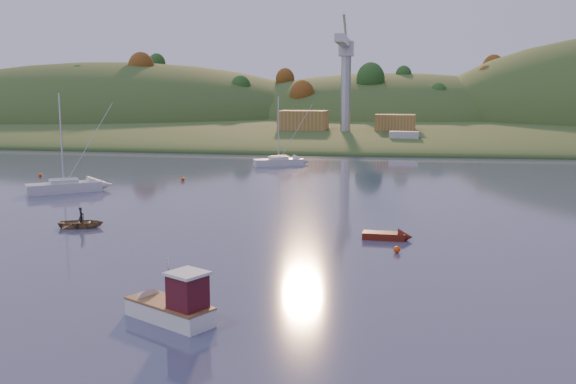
% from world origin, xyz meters
% --- Properties ---
extents(ground, '(500.00, 500.00, 0.00)m').
position_xyz_m(ground, '(0.00, 0.00, 0.00)').
color(ground, '#353B58').
rests_on(ground, ground).
extents(far_shore, '(620.00, 220.00, 1.50)m').
position_xyz_m(far_shore, '(0.00, 230.00, 0.00)').
color(far_shore, '#344A1D').
rests_on(far_shore, ground).
extents(shore_slope, '(640.00, 150.00, 7.00)m').
position_xyz_m(shore_slope, '(0.00, 165.00, 0.00)').
color(shore_slope, '#344A1D').
rests_on(shore_slope, ground).
extents(hill_left, '(170.00, 140.00, 44.00)m').
position_xyz_m(hill_left, '(-90.00, 200.00, 0.00)').
color(hill_left, '#344A1D').
rests_on(hill_left, ground).
extents(hill_center, '(140.00, 120.00, 36.00)m').
position_xyz_m(hill_center, '(10.00, 210.00, 0.00)').
color(hill_center, '#344A1D').
rests_on(hill_center, ground).
extents(hillside_trees, '(280.00, 50.00, 32.00)m').
position_xyz_m(hillside_trees, '(0.00, 185.00, 0.00)').
color(hillside_trees, '#244819').
rests_on(hillside_trees, ground).
extents(wharf, '(42.00, 16.00, 2.40)m').
position_xyz_m(wharf, '(5.00, 122.00, 1.20)').
color(wharf, slate).
rests_on(wharf, ground).
extents(shed_west, '(11.00, 8.00, 4.80)m').
position_xyz_m(shed_west, '(-8.00, 123.00, 4.80)').
color(shed_west, olive).
rests_on(shed_west, wharf).
extents(shed_east, '(9.00, 7.00, 4.00)m').
position_xyz_m(shed_east, '(13.00, 124.00, 4.40)').
color(shed_east, olive).
rests_on(shed_east, wharf).
extents(dock_crane, '(3.20, 28.00, 20.30)m').
position_xyz_m(dock_crane, '(2.00, 118.39, 17.17)').
color(dock_crane, '#B7B7BC').
rests_on(dock_crane, wharf).
extents(fishing_boat, '(5.99, 4.44, 3.73)m').
position_xyz_m(fishing_boat, '(2.24, 5.18, 0.82)').
color(fishing_boat, white).
rests_on(fishing_boat, ground).
extents(sailboat_near, '(8.02, 6.94, 11.39)m').
position_xyz_m(sailboat_near, '(-24.14, 43.01, 0.74)').
color(sailboat_near, silver).
rests_on(sailboat_near, ground).
extents(sailboat_far, '(7.99, 5.49, 10.76)m').
position_xyz_m(sailboat_far, '(-4.68, 73.87, 0.71)').
color(sailboat_far, silver).
rests_on(sailboat_far, ground).
extents(canoe, '(4.28, 3.47, 0.78)m').
position_xyz_m(canoe, '(-12.82, 25.37, 0.39)').
color(canoe, olive).
rests_on(canoe, ground).
extents(paddler, '(0.47, 0.61, 1.50)m').
position_xyz_m(paddler, '(-12.82, 25.37, 0.75)').
color(paddler, black).
rests_on(paddler, ground).
extents(red_tender, '(3.98, 1.54, 1.33)m').
position_xyz_m(red_tender, '(13.65, 25.20, 0.28)').
color(red_tender, '#5A180C').
rests_on(red_tender, ground).
extents(work_vessel, '(14.07, 5.91, 3.54)m').
position_xyz_m(work_vessel, '(15.00, 108.00, 1.26)').
color(work_vessel, slate).
rests_on(work_vessel, ground).
extents(buoy_0, '(0.50, 0.50, 0.50)m').
position_xyz_m(buoy_0, '(13.91, 21.01, 0.25)').
color(buoy_0, '#E4430C').
rests_on(buoy_0, ground).
extents(buoy_1, '(0.50, 0.50, 0.50)m').
position_xyz_m(buoy_1, '(-34.33, 55.07, 0.25)').
color(buoy_1, '#E4430C').
rests_on(buoy_1, ground).
extents(buoy_2, '(0.50, 0.50, 0.50)m').
position_xyz_m(buoy_2, '(-13.75, 54.46, 0.25)').
color(buoy_2, '#E4430C').
rests_on(buoy_2, ground).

